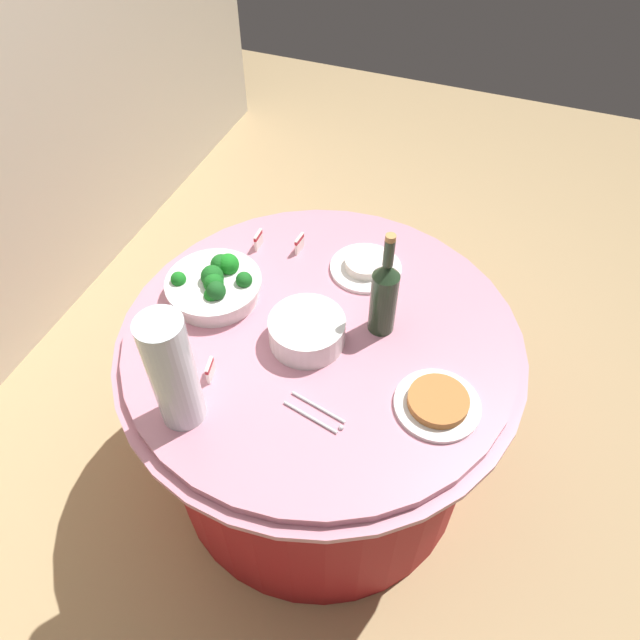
{
  "coord_description": "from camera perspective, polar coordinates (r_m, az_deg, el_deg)",
  "views": [
    {
      "loc": [
        -1.02,
        -0.39,
        2.02
      ],
      "look_at": [
        0.0,
        0.0,
        0.79
      ],
      "focal_mm": 33.73,
      "sensor_mm": 36.0,
      "label": 1
    }
  ],
  "objects": [
    {
      "name": "label_placard_front",
      "position": [
        1.91,
        -1.96,
        7.33
      ],
      "size": [
        0.05,
        0.01,
        0.05
      ],
      "color": "white",
      "rests_on": "buffet_table"
    },
    {
      "name": "ground_plane",
      "position": [
        2.3,
        -0.0,
        -13.23
      ],
      "size": [
        6.0,
        6.0,
        0.0
      ],
      "primitive_type": "plane",
      "color": "tan"
    },
    {
      "name": "wine_bottle",
      "position": [
        1.61,
        6.1,
        2.36
      ],
      "size": [
        0.07,
        0.07,
        0.34
      ],
      "color": "#253A23",
      "rests_on": "buffet_table"
    },
    {
      "name": "plate_stack",
      "position": [
        1.63,
        -1.24,
        -1.03
      ],
      "size": [
        0.21,
        0.21,
        0.08
      ],
      "color": "white",
      "rests_on": "buffet_table"
    },
    {
      "name": "buffet_table",
      "position": [
        1.98,
        -0.0,
        -8.03
      ],
      "size": [
        1.16,
        1.16,
        0.74
      ],
      "color": "maroon",
      "rests_on": "ground_plane"
    },
    {
      "name": "label_placard_mid",
      "position": [
        1.93,
        -5.87,
        7.64
      ],
      "size": [
        0.05,
        0.01,
        0.05
      ],
      "color": "white",
      "rests_on": "buffet_table"
    },
    {
      "name": "food_plate_rice",
      "position": [
        1.85,
        4.37,
        5.15
      ],
      "size": [
        0.22,
        0.22,
        0.04
      ],
      "color": "white",
      "rests_on": "buffet_table"
    },
    {
      "name": "label_placard_rear",
      "position": [
        1.59,
        -10.39,
        -4.62
      ],
      "size": [
        0.05,
        0.02,
        0.05
      ],
      "color": "white",
      "rests_on": "buffet_table"
    },
    {
      "name": "decorative_fruit_vase",
      "position": [
        1.44,
        -13.67,
        -5.34
      ],
      "size": [
        0.11,
        0.11,
        0.34
      ],
      "color": "silver",
      "rests_on": "buffet_table"
    },
    {
      "name": "broccoli_bowl",
      "position": [
        1.77,
        -9.92,
        3.33
      ],
      "size": [
        0.28,
        0.28,
        0.11
      ],
      "color": "white",
      "rests_on": "buffet_table"
    },
    {
      "name": "serving_tongs",
      "position": [
        1.52,
        -0.31,
        -8.87
      ],
      "size": [
        0.08,
        0.17,
        0.01
      ],
      "color": "silver",
      "rests_on": "buffet_table"
    },
    {
      "name": "food_plate_peanuts",
      "position": [
        1.55,
        11.1,
        -7.72
      ],
      "size": [
        0.22,
        0.22,
        0.04
      ],
      "color": "white",
      "rests_on": "buffet_table"
    }
  ]
}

